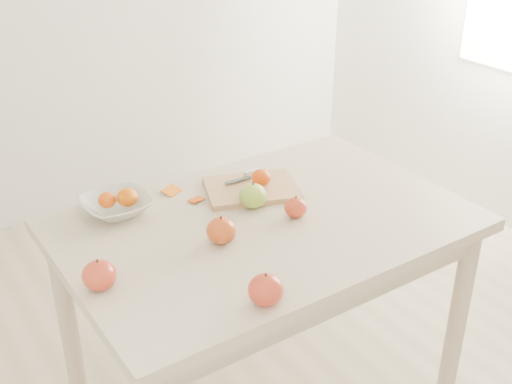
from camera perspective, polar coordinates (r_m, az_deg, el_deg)
table at (r=1.97m, az=0.81°, el=-4.92°), size 1.20×0.80×0.75m
cutting_board at (r=2.07m, az=-0.40°, el=0.30°), size 0.35×0.30×0.02m
board_tangerine at (r=2.07m, az=0.45°, el=1.30°), size 0.06×0.06×0.05m
fruit_bowl at (r=1.99m, az=-12.27°, el=-1.16°), size 0.21×0.21×0.05m
bowl_tangerine_near at (r=1.98m, az=-13.10°, el=-0.69°), size 0.05×0.05×0.05m
bowl_tangerine_far at (r=1.97m, az=-11.37°, el=-0.45°), size 0.06×0.06×0.06m
orange_peel_a at (r=2.09m, az=-7.52°, el=0.04°), size 0.07×0.07×0.01m
orange_peel_b at (r=2.03m, az=-5.34°, el=-0.74°), size 0.05×0.04×0.01m
paring_knife at (r=2.14m, az=-0.39°, el=1.71°), size 0.17×0.05×0.01m
apple_green at (r=1.97m, az=-0.27°, el=-0.34°), size 0.09×0.09×0.08m
apple_red_e at (r=1.92m, az=3.55°, el=-1.37°), size 0.07×0.07×0.06m
apple_red_c at (r=1.56m, az=0.87°, el=-8.69°), size 0.09×0.09×0.08m
apple_red_d at (r=1.65m, az=-13.77°, el=-7.20°), size 0.09×0.09×0.08m
apple_red_b at (r=1.79m, az=-3.11°, el=-3.43°), size 0.09×0.09×0.08m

